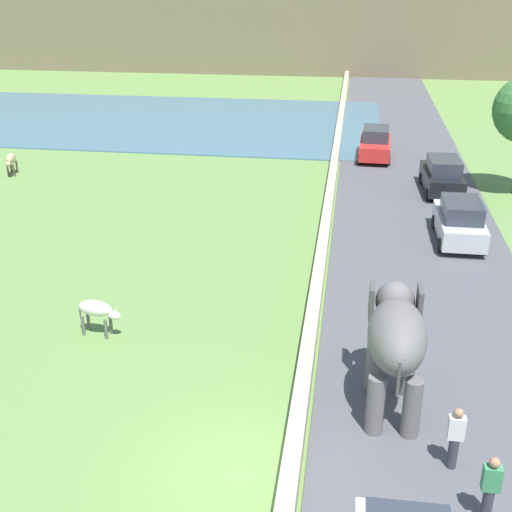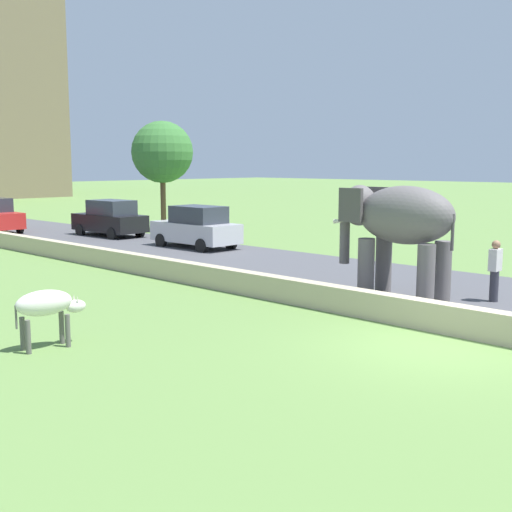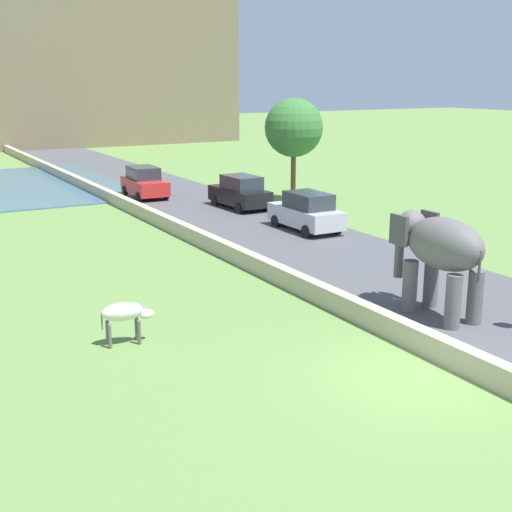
% 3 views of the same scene
% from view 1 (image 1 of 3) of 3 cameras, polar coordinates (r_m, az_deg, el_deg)
% --- Properties ---
extents(ground_plane, '(220.00, 220.00, 0.00)m').
position_cam_1_polar(ground_plane, '(15.38, -1.66, -18.36)').
color(ground_plane, '#608442').
extents(road_surface, '(7.00, 120.00, 0.06)m').
position_cam_1_polar(road_surface, '(32.99, 13.10, 5.01)').
color(road_surface, '#4C4C51').
rests_on(road_surface, ground).
extents(barrier_wall, '(0.40, 110.00, 0.63)m').
position_cam_1_polar(barrier_wall, '(30.89, 6.34, 4.76)').
color(barrier_wall, tan).
rests_on(barrier_wall, ground).
extents(lake, '(36.00, 18.00, 0.08)m').
position_cam_1_polar(lake, '(49.95, -10.79, 11.53)').
color(lake, '#426B84').
rests_on(lake, ground).
extents(elephant, '(1.40, 3.46, 2.99)m').
position_cam_1_polar(elephant, '(16.49, 12.00, -6.95)').
color(elephant, '#605B5B').
rests_on(elephant, ground).
extents(person_beside_elephant, '(0.36, 0.22, 1.63)m').
position_cam_1_polar(person_beside_elephant, '(15.57, 16.83, -14.77)').
color(person_beside_elephant, '#33333D').
rests_on(person_beside_elephant, ground).
extents(person_trailing, '(0.36, 0.22, 1.63)m').
position_cam_1_polar(person_trailing, '(14.55, 19.57, -18.40)').
color(person_trailing, '#33333D').
rests_on(person_trailing, ground).
extents(car_red, '(1.92, 4.07, 1.80)m').
position_cam_1_polar(car_red, '(39.20, 10.27, 9.53)').
color(car_red, red).
rests_on(car_red, ground).
extents(car_black, '(1.91, 4.06, 1.80)m').
position_cam_1_polar(car_black, '(33.78, 15.81, 6.71)').
color(car_black, black).
rests_on(car_black, ground).
extents(car_silver, '(1.80, 4.00, 1.80)m').
position_cam_1_polar(car_silver, '(27.80, 17.20, 2.90)').
color(car_silver, '#B7B7BC').
rests_on(car_silver, ground).
extents(cow_white, '(1.42, 0.59, 1.15)m').
position_cam_1_polar(cow_white, '(20.43, -13.59, -4.59)').
color(cow_white, silver).
rests_on(cow_white, ground).
extents(cow_tan, '(0.72, 1.42, 1.15)m').
position_cam_1_polar(cow_tan, '(37.87, -20.44, 7.82)').
color(cow_tan, tan).
rests_on(cow_tan, ground).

